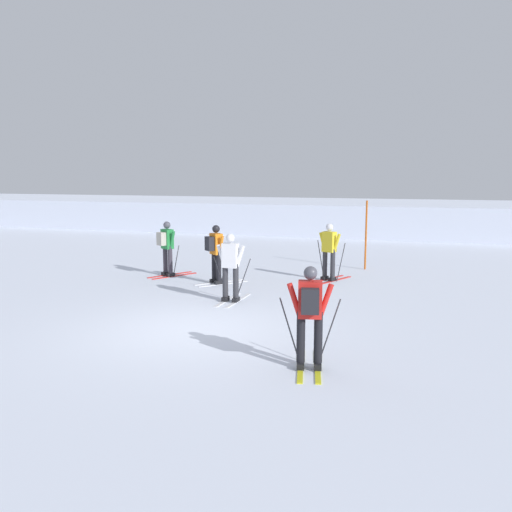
% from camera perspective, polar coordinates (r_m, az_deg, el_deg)
% --- Properties ---
extents(ground_plane, '(120.00, 120.00, 0.00)m').
position_cam_1_polar(ground_plane, '(11.22, -6.80, -7.76)').
color(ground_plane, silver).
extents(far_snow_ridge, '(80.00, 6.23, 1.61)m').
position_cam_1_polar(far_snow_ridge, '(29.64, 8.60, 4.05)').
color(far_snow_ridge, silver).
rests_on(far_snow_ridge, ground).
extents(skier_yellow, '(1.02, 1.60, 1.71)m').
position_cam_1_polar(skier_yellow, '(16.11, 7.74, 0.60)').
color(skier_yellow, red).
rests_on(skier_yellow, ground).
extents(skier_green, '(1.15, 1.56, 1.71)m').
position_cam_1_polar(skier_green, '(16.87, -9.39, 1.06)').
color(skier_green, red).
rests_on(skier_green, ground).
extents(skier_red, '(0.99, 1.64, 1.71)m').
position_cam_1_polar(skier_red, '(8.76, 5.71, -5.98)').
color(skier_red, gold).
rests_on(skier_red, ground).
extents(skier_white, '(1.00, 1.61, 1.71)m').
position_cam_1_polar(skier_white, '(13.34, -2.70, -1.02)').
color(skier_white, silver).
rests_on(skier_white, ground).
extents(skier_orange, '(1.32, 1.46, 1.71)m').
position_cam_1_polar(skier_orange, '(15.53, -4.28, 0.50)').
color(skier_orange, silver).
rests_on(skier_orange, ground).
extents(trail_marker_pole, '(0.06, 0.06, 2.29)m').
position_cam_1_polar(trail_marker_pole, '(18.22, 11.53, 2.16)').
color(trail_marker_pole, '#C65614').
rests_on(trail_marker_pole, ground).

